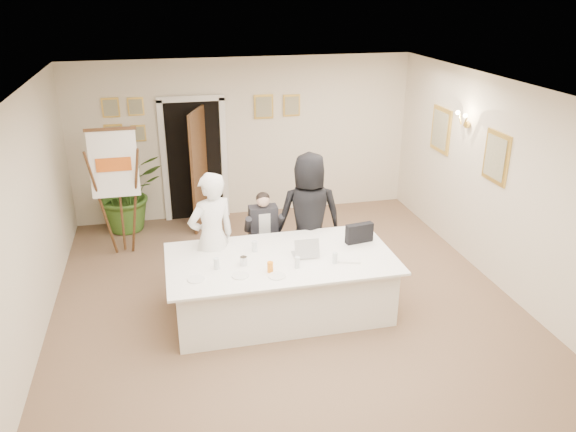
# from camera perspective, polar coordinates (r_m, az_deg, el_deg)

# --- Properties ---
(floor) EXTENTS (7.00, 7.00, 0.00)m
(floor) POSITION_cam_1_polar(r_m,az_deg,el_deg) (7.40, 0.10, -9.54)
(floor) COLOR brown
(floor) RESTS_ON ground
(ceiling) EXTENTS (6.00, 7.00, 0.02)m
(ceiling) POSITION_cam_1_polar(r_m,az_deg,el_deg) (6.37, 0.11, 12.33)
(ceiling) COLOR white
(ceiling) RESTS_ON wall_back
(wall_back) EXTENTS (6.00, 0.10, 2.80)m
(wall_back) POSITION_cam_1_polar(r_m,az_deg,el_deg) (10.03, -4.45, 7.87)
(wall_back) COLOR silver
(wall_back) RESTS_ON floor
(wall_front) EXTENTS (6.00, 0.10, 2.80)m
(wall_front) POSITION_cam_1_polar(r_m,az_deg,el_deg) (3.90, 12.43, -18.55)
(wall_front) COLOR silver
(wall_front) RESTS_ON floor
(wall_left) EXTENTS (0.10, 7.00, 2.80)m
(wall_left) POSITION_cam_1_polar(r_m,az_deg,el_deg) (6.80, -25.38, -1.60)
(wall_left) COLOR silver
(wall_left) RESTS_ON floor
(wall_right) EXTENTS (0.10, 7.00, 2.80)m
(wall_right) POSITION_cam_1_polar(r_m,az_deg,el_deg) (7.95, 21.70, 2.34)
(wall_right) COLOR silver
(wall_right) RESTS_ON floor
(doorway) EXTENTS (1.14, 0.86, 2.20)m
(doorway) POSITION_cam_1_polar(r_m,az_deg,el_deg) (9.87, -9.31, 5.24)
(doorway) COLOR black
(doorway) RESTS_ON floor
(pictures_back_wall) EXTENTS (3.40, 0.06, 0.80)m
(pictures_back_wall) POSITION_cam_1_polar(r_m,az_deg,el_deg) (9.82, -9.19, 10.03)
(pictures_back_wall) COLOR #E7BD4F
(pictures_back_wall) RESTS_ON wall_back
(pictures_right_wall) EXTENTS (0.06, 2.20, 0.80)m
(pictures_right_wall) POSITION_cam_1_polar(r_m,az_deg,el_deg) (8.80, 17.60, 7.14)
(pictures_right_wall) COLOR #E7BD4F
(pictures_right_wall) RESTS_ON wall_right
(wall_sconce) EXTENTS (0.20, 0.30, 0.24)m
(wall_sconce) POSITION_cam_1_polar(r_m,az_deg,el_deg) (8.68, 17.46, 9.35)
(wall_sconce) COLOR gold
(wall_sconce) RESTS_ON wall_right
(conference_table) EXTENTS (2.83, 1.50, 0.78)m
(conference_table) POSITION_cam_1_polar(r_m,az_deg,el_deg) (7.19, -0.72, -6.94)
(conference_table) COLOR white
(conference_table) RESTS_ON floor
(seated_man) EXTENTS (0.58, 0.62, 1.26)m
(seated_man) POSITION_cam_1_polar(r_m,az_deg,el_deg) (8.00, -2.45, -1.84)
(seated_man) COLOR black
(seated_man) RESTS_ON floor
(flip_chart) EXTENTS (0.69, 0.44, 1.98)m
(flip_chart) POSITION_cam_1_polar(r_m,az_deg,el_deg) (8.87, -16.83, 1.67)
(flip_chart) COLOR #391E12
(flip_chart) RESTS_ON floor
(standing_man) EXTENTS (0.77, 0.65, 1.79)m
(standing_man) POSITION_cam_1_polar(r_m,az_deg,el_deg) (7.29, -7.71, -2.29)
(standing_man) COLOR white
(standing_man) RESTS_ON floor
(standing_woman) EXTENTS (0.97, 0.70, 1.83)m
(standing_woman) POSITION_cam_1_polar(r_m,az_deg,el_deg) (7.86, 2.17, -0.03)
(standing_woman) COLOR black
(standing_woman) RESTS_ON floor
(potted_palm) EXTENTS (1.49, 1.39, 1.35)m
(potted_palm) POSITION_cam_1_polar(r_m,az_deg,el_deg) (9.88, -16.15, 2.38)
(potted_palm) COLOR #3A6321
(potted_palm) RESTS_ON floor
(laptop) EXTENTS (0.31, 0.34, 0.28)m
(laptop) POSITION_cam_1_polar(r_m,az_deg,el_deg) (7.01, 1.72, -2.94)
(laptop) COLOR #B7BABC
(laptop) RESTS_ON conference_table
(laptop_bag) EXTENTS (0.38, 0.16, 0.26)m
(laptop_bag) POSITION_cam_1_polar(r_m,az_deg,el_deg) (7.41, 7.25, -1.73)
(laptop_bag) COLOR black
(laptop_bag) RESTS_ON conference_table
(paper_stack) EXTENTS (0.31, 0.26, 0.03)m
(paper_stack) POSITION_cam_1_polar(r_m,az_deg,el_deg) (6.97, 6.27, -4.41)
(paper_stack) COLOR white
(paper_stack) RESTS_ON conference_table
(plate_left) EXTENTS (0.24, 0.24, 0.01)m
(plate_left) POSITION_cam_1_polar(r_m,az_deg,el_deg) (6.58, -9.31, -6.37)
(plate_left) COLOR white
(plate_left) RESTS_ON conference_table
(plate_mid) EXTENTS (0.23, 0.23, 0.01)m
(plate_mid) POSITION_cam_1_polar(r_m,az_deg,el_deg) (6.59, -4.86, -6.05)
(plate_mid) COLOR white
(plate_mid) RESTS_ON conference_table
(plate_near) EXTENTS (0.26, 0.26, 0.01)m
(plate_near) POSITION_cam_1_polar(r_m,az_deg,el_deg) (6.56, -1.12, -6.11)
(plate_near) COLOR white
(plate_near) RESTS_ON conference_table
(glass_a) EXTENTS (0.08, 0.08, 0.14)m
(glass_a) POSITION_cam_1_polar(r_m,az_deg,el_deg) (6.76, -7.27, -4.82)
(glass_a) COLOR silver
(glass_a) RESTS_ON conference_table
(glass_b) EXTENTS (0.07, 0.07, 0.14)m
(glass_b) POSITION_cam_1_polar(r_m,az_deg,el_deg) (6.73, 0.93, -4.74)
(glass_b) COLOR silver
(glass_b) RESTS_ON conference_table
(glass_c) EXTENTS (0.08, 0.08, 0.14)m
(glass_c) POSITION_cam_1_polar(r_m,az_deg,el_deg) (6.86, 4.79, -4.25)
(glass_c) COLOR silver
(glass_c) RESTS_ON conference_table
(glass_d) EXTENTS (0.08, 0.08, 0.14)m
(glass_d) POSITION_cam_1_polar(r_m,az_deg,el_deg) (7.14, -3.41, -3.10)
(glass_d) COLOR silver
(glass_d) RESTS_ON conference_table
(oj_glass) EXTENTS (0.09, 0.09, 0.13)m
(oj_glass) POSITION_cam_1_polar(r_m,az_deg,el_deg) (6.64, -1.82, -5.21)
(oj_glass) COLOR orange
(oj_glass) RESTS_ON conference_table
(steel_jug) EXTENTS (0.10, 0.10, 0.11)m
(steel_jug) POSITION_cam_1_polar(r_m,az_deg,el_deg) (6.82, -4.54, -4.58)
(steel_jug) COLOR silver
(steel_jug) RESTS_ON conference_table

